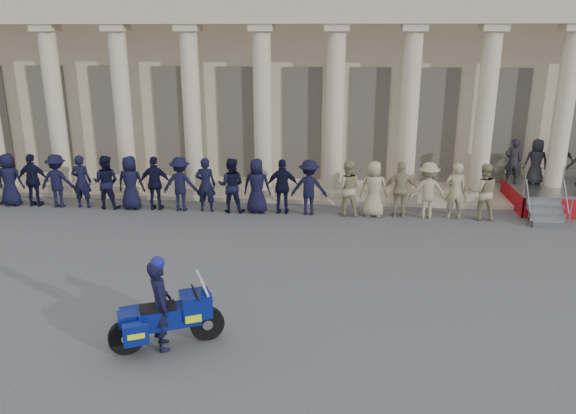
% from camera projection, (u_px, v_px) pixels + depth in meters
% --- Properties ---
extents(ground, '(90.00, 90.00, 0.00)m').
position_uv_depth(ground, '(271.00, 295.00, 13.44)').
color(ground, '#47474A').
rests_on(ground, ground).
extents(building, '(40.00, 12.50, 9.00)m').
position_uv_depth(building, '(310.00, 66.00, 26.10)').
color(building, '#BFAC8F').
rests_on(building, ground).
extents(officer_rank, '(20.36, 0.73, 1.91)m').
position_uv_depth(officer_rank, '(197.00, 184.00, 19.51)').
color(officer_rank, black).
rests_on(officer_rank, ground).
extents(reviewing_stand, '(4.59, 3.87, 2.43)m').
position_uv_depth(reviewing_stand, '(572.00, 171.00, 19.80)').
color(reviewing_stand, gray).
rests_on(reviewing_stand, ground).
extents(motorcycle, '(2.13, 1.41, 1.47)m').
position_uv_depth(motorcycle, '(168.00, 317.00, 11.08)').
color(motorcycle, black).
rests_on(motorcycle, ground).
extents(rider, '(0.69, 0.80, 1.95)m').
position_uv_depth(rider, '(160.00, 303.00, 10.94)').
color(rider, black).
rests_on(rider, ground).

